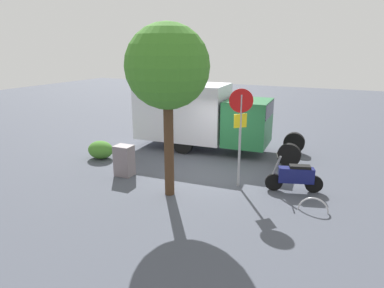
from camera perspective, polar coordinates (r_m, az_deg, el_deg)
ground_plane at (r=12.74m, az=2.79°, el=-4.84°), size 60.00×60.00×0.00m
box_truck_near at (r=15.31m, az=1.73°, el=4.98°), size 7.46×2.67×2.92m
motorcycle at (r=11.48m, az=16.78°, el=-5.13°), size 1.76×0.77×1.20m
stop_sign at (r=11.05m, az=8.03°, el=3.53°), size 0.71×0.33×3.25m
street_tree at (r=10.09m, az=-4.11°, el=12.48°), size 2.47×2.47×5.19m
utility_cabinet at (r=12.58m, az=-11.19°, el=-2.71°), size 0.63×0.52×1.11m
bike_rack_hoop at (r=10.50m, az=19.42°, el=-10.48°), size 0.85×0.12×0.85m
shrub_near_sign at (r=14.76m, az=-14.93°, el=-0.93°), size 1.09×0.89×0.74m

